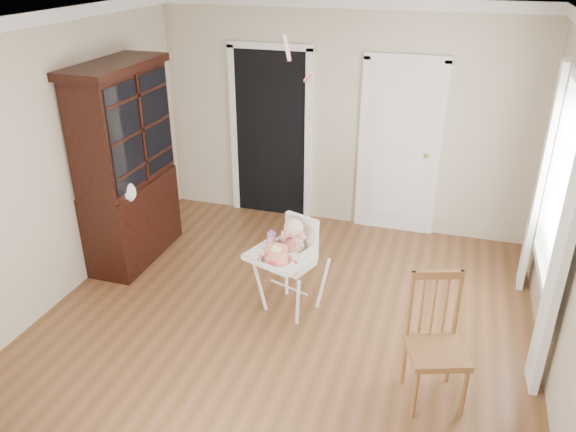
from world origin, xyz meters
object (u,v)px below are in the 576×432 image
(high_chair, at_px, (291,255))
(sippy_cup, at_px, (271,239))
(china_cabinet, at_px, (127,166))
(cake, at_px, (276,254))
(dining_chair, at_px, (436,345))

(high_chair, distance_m, sippy_cup, 0.24)
(sippy_cup, xyz_separation_m, china_cabinet, (-1.79, 0.51, 0.34))
(cake, relative_size, china_cabinet, 0.13)
(china_cabinet, bearing_deg, dining_chair, -20.96)
(high_chair, relative_size, cake, 3.50)
(sippy_cup, bearing_deg, cake, -61.38)
(sippy_cup, relative_size, china_cabinet, 0.09)
(cake, xyz_separation_m, china_cabinet, (-1.91, 0.73, 0.36))
(cake, height_order, sippy_cup, sippy_cup)
(cake, xyz_separation_m, sippy_cup, (-0.12, 0.22, 0.02))
(high_chair, height_order, sippy_cup, high_chair)
(china_cabinet, bearing_deg, cake, -20.88)
(sippy_cup, bearing_deg, dining_chair, -26.35)
(cake, bearing_deg, china_cabinet, 159.12)
(high_chair, height_order, china_cabinet, china_cabinet)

